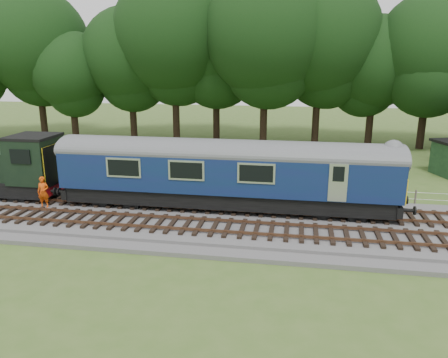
# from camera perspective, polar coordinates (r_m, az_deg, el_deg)

# --- Properties ---
(ground) EXTENTS (120.00, 120.00, 0.00)m
(ground) POSITION_cam_1_polar(r_m,az_deg,el_deg) (22.84, 1.18, -5.84)
(ground) COLOR #446324
(ground) RESTS_ON ground
(ballast) EXTENTS (70.00, 7.00, 0.35)m
(ballast) POSITION_cam_1_polar(r_m,az_deg,el_deg) (22.78, 1.18, -5.43)
(ballast) COLOR #4C4C4F
(ballast) RESTS_ON ground
(track_north) EXTENTS (67.20, 2.40, 0.21)m
(track_north) POSITION_cam_1_polar(r_m,az_deg,el_deg) (24.00, 1.68, -3.73)
(track_north) COLOR black
(track_north) RESTS_ON ballast
(track_south) EXTENTS (67.20, 2.40, 0.21)m
(track_south) POSITION_cam_1_polar(r_m,az_deg,el_deg) (21.22, 0.54, -6.34)
(track_south) COLOR black
(track_south) RESTS_ON ballast
(fence) EXTENTS (64.00, 0.12, 1.00)m
(fence) POSITION_cam_1_polar(r_m,az_deg,el_deg) (27.05, 2.60, -2.44)
(fence) COLOR #6B6054
(fence) RESTS_ON ground
(tree_line) EXTENTS (70.00, 8.00, 18.00)m
(tree_line) POSITION_cam_1_polar(r_m,az_deg,el_deg) (43.96, 5.47, 4.46)
(tree_line) COLOR black
(tree_line) RESTS_ON ground
(dmu_railcar) EXTENTS (18.05, 2.86, 3.88)m
(dmu_railcar) POSITION_cam_1_polar(r_m,az_deg,el_deg) (23.47, 0.20, 1.42)
(dmu_railcar) COLOR black
(dmu_railcar) RESTS_ON ground
(worker) EXTENTS (0.69, 0.50, 1.74)m
(worker) POSITION_cam_1_polar(r_m,az_deg,el_deg) (25.97, -22.53, -1.58)
(worker) COLOR #E54B0C
(worker) RESTS_ON ballast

